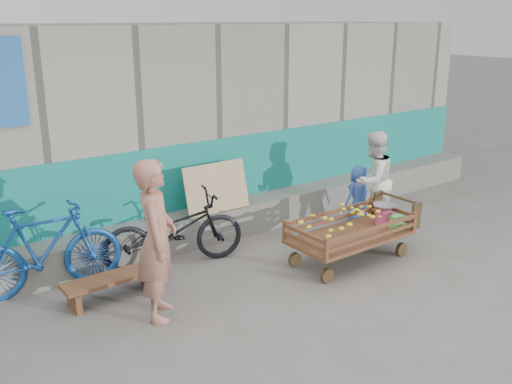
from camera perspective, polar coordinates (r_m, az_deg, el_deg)
ground at (r=6.52m, az=4.75°, el=-11.32°), size 80.00×80.00×0.00m
building_wall at (r=9.30m, az=-11.80°, el=6.64°), size 12.00×3.50×3.00m
banana_cart at (r=7.51m, az=9.31°, el=-3.20°), size 1.80×0.82×0.77m
bench at (r=6.77m, az=-14.19°, el=-8.74°), size 1.12×0.34×0.28m
vendor_man at (r=6.04m, az=-9.91°, el=-4.77°), size 0.68×0.76×1.74m
woman at (r=8.74m, az=11.61°, el=1.14°), size 0.78×0.64×1.49m
child at (r=9.00m, az=10.18°, el=-0.23°), size 0.45×0.30×0.91m
bicycle_dark at (r=7.40m, az=-8.22°, el=-3.80°), size 1.93×1.07×0.96m
bicycle_blue at (r=7.01m, az=-20.43°, el=-5.42°), size 1.84×0.70×1.08m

